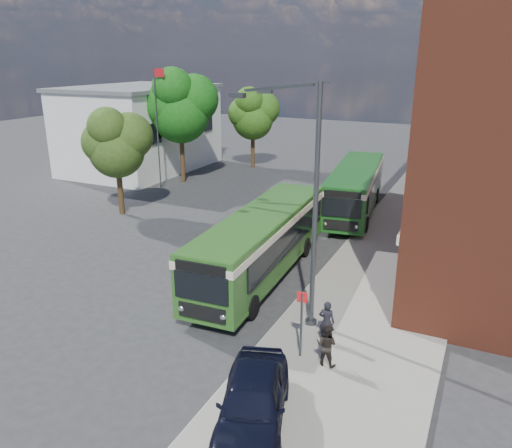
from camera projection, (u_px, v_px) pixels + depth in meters
The scene contains 15 objects.
ground at pixel (218, 281), 22.79m from camera, with size 120.00×120.00×0.00m, color #2B2B2E.
pavement at pixel (405, 246), 26.75m from camera, with size 6.00×48.00×0.15m, color gray.
kerb_line at pixel (349, 239), 28.02m from camera, with size 0.12×48.00×0.01m, color beige.
white_building at pixel (141, 128), 44.34m from camera, with size 9.40×13.40×7.30m.
flagpole at pixel (158, 124), 37.39m from camera, with size 0.95×0.10×9.00m.
street_lamp at pixel (306, 205), 17.57m from camera, with size 2.96×2.38×9.00m.
bus_stop_sign at pixel (301, 320), 16.43m from camera, with size 0.35×0.08×2.52m.
bus_front at pixel (262, 238), 22.86m from camera, with size 3.15×11.89×3.02m.
bus_rear at pixel (355, 185), 32.17m from camera, with size 4.02×11.68×3.02m.
parked_car at pixel (253, 402), 13.47m from camera, with size 1.81×4.49×1.53m, color black.
pedestrian_a at pixel (327, 322), 17.48m from camera, with size 0.57×0.37×1.56m, color black.
pedestrian_b at pixel (326, 345), 16.18m from camera, with size 0.70×0.55×1.45m, color black.
tree_left at pixel (116, 142), 30.99m from camera, with size 4.08×3.88×6.89m.
tree_mid at pixel (180, 105), 38.79m from camera, with size 5.34×5.08×9.02m.
tree_right at pixel (253, 113), 44.40m from camera, with size 4.29×4.08×7.25m.
Camera 1 is at (10.51, -17.97, 9.78)m, focal length 35.00 mm.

